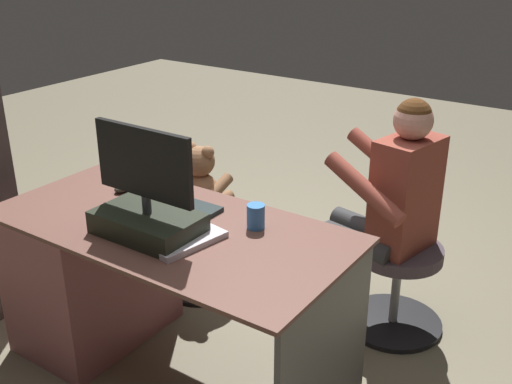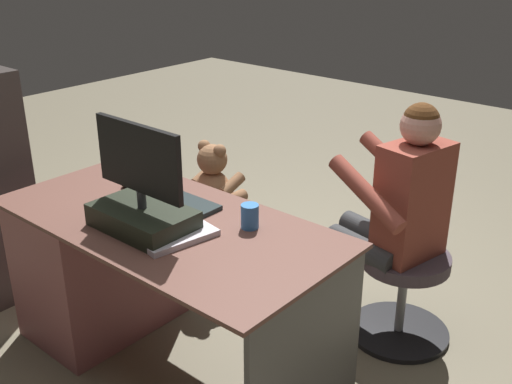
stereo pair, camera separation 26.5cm
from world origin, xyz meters
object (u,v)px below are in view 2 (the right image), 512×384
Objects in this scene: desk at (112,261)px; cup at (250,216)px; visitor_chair at (403,287)px; monitor at (142,203)px; computer_mouse at (130,182)px; office_chair_teddy at (215,241)px; keyboard at (177,200)px; tv_remote at (126,197)px; teddy_bear at (215,179)px; person at (393,205)px.

cup reaches higher than desk.
monitor is at bearing 55.63° from visitor_chair.
computer_mouse is 0.18× the size of office_chair_teddy.
computer_mouse reaches higher than keyboard.
keyboard is 0.24m from tv_remote.
teddy_bear is 0.98m from person.
computer_mouse is at bearing 87.29° from office_chair_teddy.
person reaches higher than desk.
computer_mouse is (0.39, -0.25, -0.09)m from monitor.
tv_remote is (-0.10, 0.11, -0.01)m from computer_mouse.
office_chair_teddy is 0.36m from teddy_bear.
teddy_bear is (0.08, -0.64, -0.13)m from tv_remote.
person is (-1.00, -0.86, 0.29)m from desk.
cup is at bearing 143.88° from teddy_bear.
person reaches higher than computer_mouse.
office_chair_teddy is at bearing -61.24° from keyboard.
tv_remote is at bearing 31.95° from keyboard.
visitor_chair is (-1.04, -0.21, 0.02)m from office_chair_teddy.
person is at bearing -111.66° from cup.
visitor_chair is at bearing -114.39° from tv_remote.
desk is at bearing 38.69° from tv_remote.
computer_mouse is 1.39m from visitor_chair.
person is at bearing -112.39° from tv_remote.
person is (-0.96, -0.18, 0.07)m from teddy_bear.
monitor is 1.10× the size of keyboard.
tv_remote is 0.40× the size of teddy_bear.
keyboard is at bearing -123.58° from tv_remote.
monitor reaches higher than computer_mouse.
computer_mouse is (0.30, 0.02, 0.01)m from keyboard.
office_chair_teddy is (-0.04, -0.66, -0.14)m from desk.
tv_remote reaches higher than desk.
tv_remote is at bearing 97.01° from office_chair_teddy.
computer_mouse is 0.96× the size of cup.
computer_mouse is 0.64× the size of tv_remote.
teddy_bear is at bearing 10.86° from person.
cup is at bearing -177.66° from keyboard.
cup is 0.27× the size of teddy_bear.
office_chair_teddy is (0.37, -0.77, -0.60)m from monitor.
person reaches higher than visitor_chair.
visitor_chair is (-1.08, -0.87, -0.12)m from desk.
tv_remote is at bearing -165.78° from desk.
keyboard is 0.30m from computer_mouse.
person is (-0.88, -0.83, -0.07)m from tv_remote.
tv_remote reaches higher than visitor_chair.
desk is 0.39m from computer_mouse.
office_chair_teddy is at bearing 11.64° from person.
visitor_chair is at bearing -136.81° from keyboard.
computer_mouse reaches higher than visitor_chair.
keyboard is 1.12× the size of teddy_bear.
visitor_chair is 0.42m from person.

